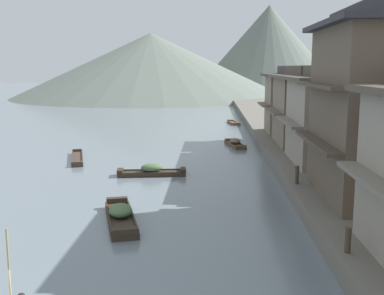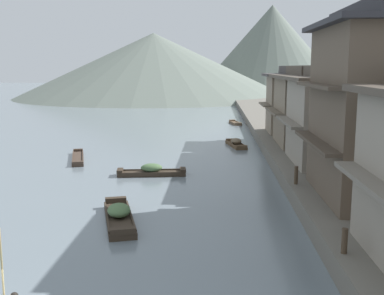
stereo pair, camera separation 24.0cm
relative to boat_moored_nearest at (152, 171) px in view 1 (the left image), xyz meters
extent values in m
cube|color=#6B665B|center=(16.95, 9.26, 0.16)|extent=(18.00, 110.00, 0.88)
cylinder|color=tan|center=(-0.65, -19.95, 1.68)|extent=(0.04, 0.04, 3.00)
cube|color=#33281E|center=(0.00, 0.00, -0.16)|extent=(4.45, 1.60, 0.23)
cube|color=#33281E|center=(2.01, 0.24, 0.06)|extent=(0.47, 1.02, 0.21)
cube|color=#33281E|center=(-2.01, -0.24, 0.06)|extent=(0.47, 1.02, 0.21)
cube|color=#33281E|center=(-0.06, 0.51, 0.00)|extent=(3.84, 0.53, 0.08)
cube|color=#33281E|center=(0.06, -0.51, 0.00)|extent=(3.84, 0.53, 0.08)
ellipsoid|color=#4C6B42|center=(0.00, 0.00, 0.23)|extent=(1.49, 1.15, 0.54)
cube|color=brown|center=(5.96, 11.66, -0.17)|extent=(1.83, 4.18, 0.21)
cube|color=brown|center=(5.58, 13.50, 0.02)|extent=(0.98, 0.54, 0.19)
cube|color=brown|center=(6.34, 9.82, 0.02)|extent=(0.98, 0.54, 0.19)
cube|color=brown|center=(5.50, 11.56, -0.03)|extent=(0.80, 3.50, 0.08)
cube|color=brown|center=(6.42, 11.76, -0.03)|extent=(0.80, 3.50, 0.08)
ellipsoid|color=brown|center=(5.96, 11.66, 0.18)|extent=(1.17, 1.46, 0.51)
cube|color=#423328|center=(-6.27, 4.97, -0.18)|extent=(2.29, 5.54, 0.20)
cube|color=#423328|center=(-6.98, 7.48, 0.01)|extent=(0.81, 0.55, 0.18)
cube|color=#423328|center=(-5.56, 2.46, 0.01)|extent=(0.81, 0.55, 0.18)
cube|color=#423328|center=(-6.62, 4.87, -0.04)|extent=(1.45, 4.85, 0.08)
cube|color=#423328|center=(-5.91, 5.07, -0.04)|extent=(1.45, 4.85, 0.08)
cube|color=brown|center=(6.59, 28.12, -0.18)|extent=(1.52, 3.56, 0.20)
cube|color=brown|center=(6.28, 29.67, 0.01)|extent=(0.82, 0.50, 0.18)
cube|color=brown|center=(6.91, 26.57, 0.01)|extent=(0.82, 0.50, 0.18)
cube|color=brown|center=(6.22, 28.04, -0.04)|extent=(0.67, 2.91, 0.08)
cube|color=brown|center=(6.97, 28.19, -0.04)|extent=(0.67, 2.91, 0.08)
cube|color=#33281E|center=(-0.24, -9.30, -0.14)|extent=(2.41, 5.05, 0.27)
cube|color=#33281E|center=(-0.86, -7.07, 0.11)|extent=(1.09, 0.62, 0.24)
cube|color=#33281E|center=(0.37, -11.53, 0.11)|extent=(1.09, 0.62, 0.24)
cube|color=#33281E|center=(-0.76, -9.44, 0.03)|extent=(1.25, 4.29, 0.08)
cube|color=#33281E|center=(0.27, -9.16, 0.03)|extent=(1.25, 4.29, 0.08)
ellipsoid|color=#4C6B42|center=(-0.24, -9.30, 0.27)|extent=(1.38, 1.66, 0.57)
cube|color=gray|center=(8.71, -16.05, 3.20)|extent=(0.70, 6.77, 0.16)
cube|color=brown|center=(11.39, -7.71, 4.50)|extent=(4.68, 7.05, 7.80)
cube|color=#4D4135|center=(8.71, -7.71, 3.20)|extent=(0.70, 7.05, 0.16)
cube|color=#4D4135|center=(8.71, -7.71, 5.80)|extent=(0.70, 7.05, 0.16)
cube|color=#2D2D33|center=(11.39, -7.71, 8.52)|extent=(5.58, 7.95, 0.24)
cube|color=#2D2D33|center=(11.39, -7.71, 8.99)|extent=(2.81, 7.95, 0.70)
cube|color=gray|center=(11.81, 0.36, 3.20)|extent=(5.51, 6.53, 5.20)
cube|color=gray|center=(8.71, 0.36, 3.20)|extent=(0.70, 6.53, 0.16)
cube|color=#4C4238|center=(11.81, 0.36, 5.92)|extent=(6.41, 7.43, 0.24)
cube|color=#4C4238|center=(11.81, 0.36, 6.39)|extent=(3.31, 7.43, 0.70)
cube|color=#7F705B|center=(11.59, 7.63, 3.20)|extent=(5.06, 6.41, 5.20)
cube|color=brown|center=(8.71, 7.63, 3.20)|extent=(0.70, 6.41, 0.16)
cube|color=#4C4238|center=(11.59, 7.63, 5.92)|extent=(5.96, 7.31, 0.24)
cube|color=#4C4238|center=(11.59, 7.63, 6.39)|extent=(3.04, 7.31, 0.70)
cube|color=gray|center=(12.03, 14.59, 3.20)|extent=(5.96, 4.61, 5.20)
cube|color=#6E6151|center=(8.71, 14.59, 3.20)|extent=(0.70, 4.61, 0.16)
cube|color=#3D3838|center=(12.03, 14.59, 5.92)|extent=(6.86, 5.51, 0.24)
cube|color=#3D3838|center=(12.03, 14.59, 6.39)|extent=(3.57, 5.51, 0.70)
cylinder|color=#473828|center=(8.30, -14.69, 1.03)|extent=(0.20, 0.20, 0.85)
cylinder|color=#473828|center=(8.30, -5.39, 1.08)|extent=(0.20, 0.20, 0.95)
cone|color=slate|center=(19.27, 100.73, 11.34)|extent=(40.98, 40.98, 23.23)
cone|color=slate|center=(-10.18, 81.38, 7.06)|extent=(63.53, 63.53, 14.68)
camera|label=1|loc=(3.78, -29.56, 6.63)|focal=44.10mm
camera|label=2|loc=(4.02, -29.55, 6.63)|focal=44.10mm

